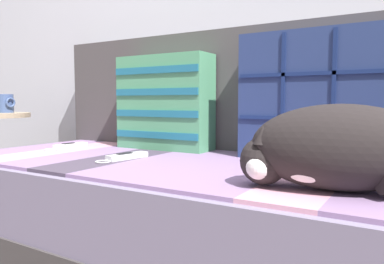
{
  "coord_description": "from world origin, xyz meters",
  "views": [
    {
      "loc": [
        0.63,
        -0.91,
        0.58
      ],
      "look_at": [
        0.05,
        0.06,
        0.48
      ],
      "focal_mm": 35.0,
      "sensor_mm": 36.0,
      "label": 1
    }
  ],
  "objects": [
    {
      "name": "couch",
      "position": [
        -0.0,
        0.14,
        0.19
      ],
      "size": [
        1.74,
        0.83,
        0.38
      ],
      "color": "#3D3838",
      "rests_on": "ground_plane"
    },
    {
      "name": "sofa_backrest",
      "position": [
        0.0,
        0.48,
        0.62
      ],
      "size": [
        1.71,
        0.14,
        0.47
      ],
      "color": "#474242",
      "rests_on": "couch"
    },
    {
      "name": "throw_pillow_quilted",
      "position": [
        0.34,
        0.33,
        0.59
      ],
      "size": [
        0.47,
        0.14,
        0.42
      ],
      "color": "navy",
      "rests_on": "couch"
    },
    {
      "name": "throw_pillow_striped",
      "position": [
        -0.25,
        0.33,
        0.57
      ],
      "size": [
        0.4,
        0.14,
        0.38
      ],
      "color": "#4C9366",
      "rests_on": "couch"
    },
    {
      "name": "sleeping_cat",
      "position": [
        0.48,
        -0.07,
        0.47
      ],
      "size": [
        0.44,
        0.27,
        0.19
      ],
      "color": "black",
      "rests_on": "couch"
    },
    {
      "name": "game_remote_near",
      "position": [
        -0.6,
        0.15,
        0.39
      ],
      "size": [
        0.05,
        0.2,
        0.02
      ],
      "color": "white",
      "rests_on": "couch"
    },
    {
      "name": "game_remote_far",
      "position": [
        -0.2,
        0.04,
        0.39
      ],
      "size": [
        0.08,
        0.21,
        0.02
      ],
      "color": "white",
      "rests_on": "couch"
    },
    {
      "name": "coffee_mug",
      "position": [
        -1.1,
        0.19,
        0.57
      ],
      "size": [
        0.09,
        0.08,
        0.09
      ],
      "color": "#3D517F",
      "rests_on": "end_table"
    }
  ]
}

